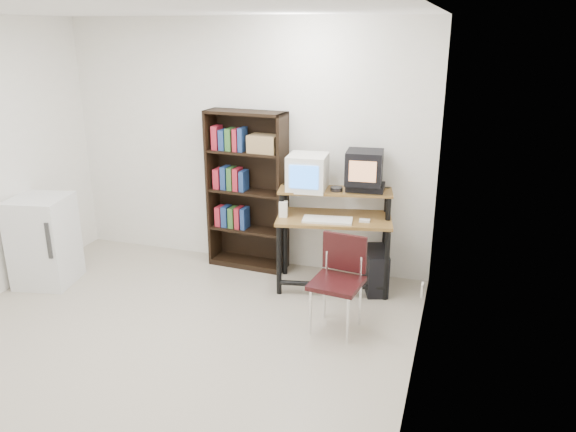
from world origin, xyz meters
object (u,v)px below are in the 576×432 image
(computer_desk, at_px, (334,222))
(pc_tower, at_px, (375,270))
(crt_tv, at_px, (364,167))
(mini_fridge, at_px, (44,241))
(crt_monitor, at_px, (308,172))
(bookshelf, at_px, (248,188))
(school_chair, at_px, (339,273))

(computer_desk, bearing_deg, pc_tower, -7.21)
(crt_tv, xyz_separation_m, mini_fridge, (-3.04, -0.96, -0.76))
(computer_desk, distance_m, crt_tv, 0.61)
(crt_monitor, height_order, pc_tower, crt_monitor)
(crt_monitor, relative_size, pc_tower, 0.91)
(computer_desk, height_order, crt_tv, crt_tv)
(computer_desk, bearing_deg, mini_fridge, -174.76)
(bookshelf, bearing_deg, computer_desk, -10.00)
(computer_desk, xyz_separation_m, bookshelf, (-1.00, 0.24, 0.19))
(crt_tv, distance_m, bookshelf, 1.29)
(pc_tower, bearing_deg, school_chair, -121.00)
(computer_desk, xyz_separation_m, crt_monitor, (-0.29, 0.04, 0.47))
(computer_desk, xyz_separation_m, crt_tv, (0.25, 0.15, 0.53))
(school_chair, bearing_deg, bookshelf, 147.38)
(crt_monitor, distance_m, pc_tower, 1.18)
(computer_desk, bearing_deg, crt_monitor, 160.59)
(computer_desk, relative_size, pc_tower, 2.65)
(computer_desk, distance_m, school_chair, 0.84)
(crt_tv, relative_size, pc_tower, 0.82)
(crt_tv, relative_size, mini_fridge, 0.41)
(crt_tv, bearing_deg, crt_monitor, -173.75)
(crt_tv, bearing_deg, pc_tower, -39.52)
(bookshelf, relative_size, mini_fridge, 1.87)
(school_chair, height_order, bookshelf, bookshelf)
(pc_tower, xyz_separation_m, mini_fridge, (-3.22, -0.84, 0.24))
(crt_monitor, relative_size, crt_tv, 1.10)
(crt_tv, distance_m, school_chair, 1.18)
(crt_monitor, xyz_separation_m, crt_tv, (0.54, 0.11, 0.07))
(crt_tv, bearing_deg, computer_desk, -153.77)
(crt_tv, relative_size, school_chair, 0.45)
(pc_tower, bearing_deg, bookshelf, 153.65)
(computer_desk, height_order, school_chair, computer_desk)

